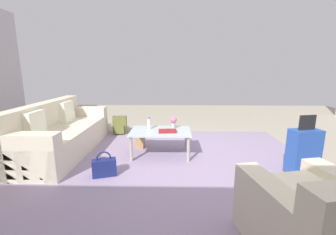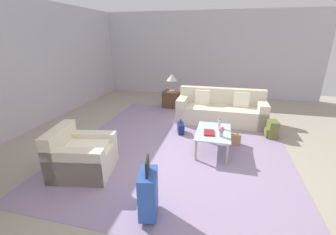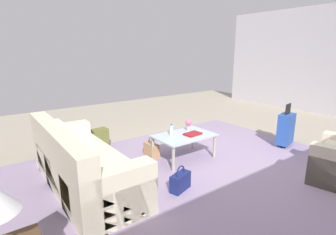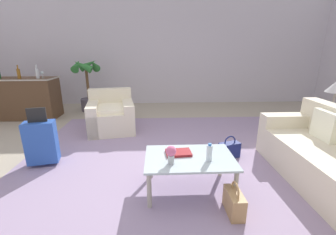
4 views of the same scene
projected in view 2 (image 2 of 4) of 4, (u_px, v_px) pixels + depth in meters
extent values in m
plane|color=#A89E89|center=(185.00, 157.00, 4.38)|extent=(12.00, 12.00, 0.00)
cube|color=silver|center=(209.00, 55.00, 8.46)|extent=(0.12, 8.00, 3.10)
cube|color=#9984A3|center=(181.00, 143.00, 4.97)|extent=(5.20, 4.40, 0.01)
cube|color=beige|center=(220.00, 114.00, 6.08)|extent=(0.87, 2.31, 0.45)
cube|color=beige|center=(221.00, 103.00, 6.30)|extent=(0.22, 2.31, 0.88)
cube|color=beige|center=(261.00, 114.00, 5.82)|extent=(0.87, 0.24, 0.64)
cube|color=beige|center=(183.00, 108.00, 6.28)|extent=(0.87, 0.24, 0.64)
cube|color=white|center=(241.00, 100.00, 5.98)|extent=(0.14, 0.40, 0.41)
cube|color=white|center=(202.00, 97.00, 6.21)|extent=(0.13, 0.40, 0.40)
cube|color=beige|center=(84.00, 160.00, 3.84)|extent=(1.04, 1.09, 0.44)
cube|color=beige|center=(61.00, 150.00, 3.80)|extent=(0.90, 0.36, 0.81)
cube|color=beige|center=(91.00, 147.00, 4.13)|extent=(0.37, 0.97, 0.60)
cube|color=beige|center=(75.00, 167.00, 3.50)|extent=(0.37, 0.97, 0.60)
cube|color=white|center=(85.00, 147.00, 3.75)|extent=(0.75, 0.79, 0.08)
cube|color=silver|center=(213.00, 132.00, 4.49)|extent=(1.01, 0.67, 0.02)
cylinder|color=#ADA899|center=(196.00, 150.00, 4.21)|extent=(0.05, 0.05, 0.41)
cylinder|color=#ADA899|center=(201.00, 132.00, 5.04)|extent=(0.05, 0.05, 0.41)
cylinder|color=#ADA899|center=(227.00, 154.00, 4.08)|extent=(0.05, 0.05, 0.41)
cylinder|color=#ADA899|center=(227.00, 134.00, 4.91)|extent=(0.05, 0.05, 0.41)
cylinder|color=silver|center=(219.00, 124.00, 4.61)|extent=(0.06, 0.06, 0.18)
cylinder|color=#2D6BBC|center=(220.00, 119.00, 4.58)|extent=(0.04, 0.04, 0.02)
cube|color=maroon|center=(209.00, 133.00, 4.39)|extent=(0.31, 0.22, 0.03)
cylinder|color=#B2B7BC|center=(221.00, 134.00, 4.23)|extent=(0.07, 0.07, 0.10)
sphere|color=#DB6693|center=(222.00, 129.00, 4.20)|extent=(0.11, 0.11, 0.11)
cube|color=#513823|center=(172.00, 99.00, 7.43)|extent=(0.54, 0.54, 0.53)
cylinder|color=#ADA899|center=(172.00, 91.00, 7.34)|extent=(0.18, 0.18, 0.02)
cylinder|color=#ADA899|center=(172.00, 86.00, 7.28)|extent=(0.04, 0.04, 0.32)
cone|color=white|center=(172.00, 77.00, 7.19)|extent=(0.35, 0.35, 0.22)
cube|color=#2851AD|center=(148.00, 193.00, 2.85)|extent=(0.44, 0.30, 0.60)
cube|color=black|center=(147.00, 166.00, 2.71)|extent=(0.24, 0.07, 0.20)
cylinder|color=black|center=(148.00, 222.00, 2.83)|extent=(0.03, 0.05, 0.05)
cylinder|color=black|center=(150.00, 206.00, 3.09)|extent=(0.03, 0.05, 0.05)
cube|color=navy|center=(181.00, 128.00, 5.44)|extent=(0.35, 0.23, 0.24)
torus|color=navy|center=(181.00, 123.00, 5.39)|extent=(0.19, 0.08, 0.20)
cube|color=tan|center=(233.00, 139.00, 4.86)|extent=(0.14, 0.32, 0.24)
torus|color=tan|center=(234.00, 133.00, 4.82)|extent=(0.02, 0.20, 0.20)
cube|color=olive|center=(272.00, 129.00, 5.18)|extent=(0.32, 0.23, 0.40)
cube|color=olive|center=(266.00, 132.00, 5.22)|extent=(0.22, 0.08, 0.18)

